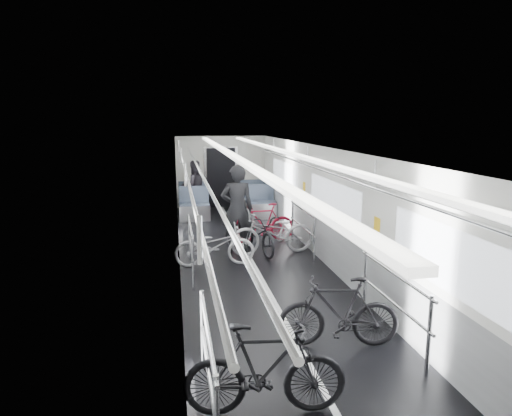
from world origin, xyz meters
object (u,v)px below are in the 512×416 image
Objects in this scene: person_standing at (237,209)px; bike_aisle at (258,233)px; bike_left_far at (215,245)px; bike_right_near at (339,312)px; bike_right_far at (263,223)px; bike_left_mid at (265,369)px; bike_right_mid at (273,232)px; person_seated at (194,187)px.

bike_aisle is at bearing 171.56° from person_standing.
bike_left_far is at bearing 60.40° from person_standing.
bike_right_near is 1.00× the size of bike_right_far.
bike_left_mid is 1.01× the size of bike_left_far.
bike_left_mid is 5.82m from person_standing.
bike_right_near is 5.29m from bike_right_far.
bike_right_far is 0.89m from bike_aisle.
bike_right_mid is at bearing -3.76° from bike_right_far.
bike_right_mid is at bearing -170.17° from bike_right_near.
bike_left_mid is at bearing -34.82° from bike_right_near.
bike_right_far is at bearing -130.74° from person_standing.
person_seated is at bearing -160.55° from bike_right_near.
bike_left_mid is at bearing -19.57° from bike_right_mid.
bike_left_mid is 0.98× the size of person_seated.
bike_right_far is 0.94× the size of bike_aisle.
bike_left_far is 3.89m from bike_right_near.
bike_right_far is (-0.01, 1.06, -0.03)m from bike_right_mid.
bike_left_far is 1.20m from person_standing.
bike_right_mid reaches higher than bike_left_mid.
bike_right_mid is 1.06m from bike_right_far.
bike_right_near is 0.94× the size of bike_aisle.
bike_left_far is 5.45m from person_seated.
bike_right_near is at bearing -100.49° from bike_aisle.
bike_aisle is at bearing -166.37° from bike_right_near.
bike_left_far is at bearing 75.40° from person_seated.
bike_left_mid is 0.97× the size of bike_aisle.
bike_right_near is 0.83× the size of bike_right_mid.
bike_right_near is at bearing -6.98° from bike_right_mid.
bike_left_far is 1.31m from bike_aisle.
person_standing is at bearing 153.75° from bike_aisle.
bike_left_mid is 1.03× the size of bike_right_near.
bike_right_mid is at bearing -6.68° from bike_left_mid.
bike_right_far is 4.10m from person_seated.
bike_left_far is 1.45m from bike_right_mid.
bike_aisle is 0.72m from person_standing.
bike_right_mid reaches higher than bike_right_near.
person_seated is at bearing 90.73° from bike_aisle.
bike_right_far is at bearing 95.00° from person_seated.
person_seated reaches higher than bike_right_far.
bike_aisle is 1.01× the size of person_seated.
bike_right_near is 9.22m from person_seated.
bike_aisle is (1.04, 0.79, 0.02)m from bike_left_far.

